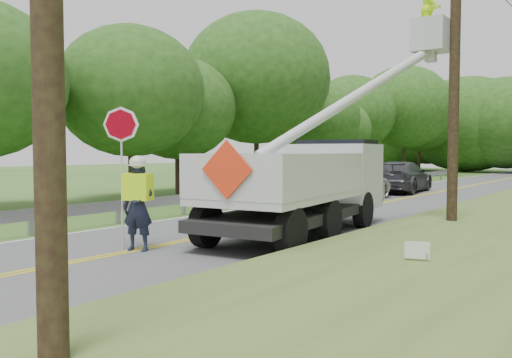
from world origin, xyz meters
The scene contains 11 objects.
ground centered at (0.00, 0.00, 0.00)m, with size 140.00×140.00×0.00m, color #3A5A21.
road centered at (0.00, 14.00, 0.01)m, with size 7.20×96.00×0.03m.
guardrail centered at (-4.02, 14.91, 0.55)m, with size 0.18×48.00×0.77m.
utility_poles centered at (5.00, 17.02, 5.27)m, with size 1.60×43.30×10.00m.
treeline_left centered at (-10.69, 28.64, 5.90)m, with size 11.16×55.32×11.18m.
flagger centered at (0.09, 1.26, 1.21)m, with size 1.19×0.76×3.37m.
bucket_truck centered at (1.87, 6.79, 1.68)m, with size 4.72×8.04×7.46m.
suv_silver centered at (-2.40, 16.23, 0.81)m, with size 2.62×5.69×1.58m, color silver.
suv_darkgrey centered at (-1.68, 22.10, 0.90)m, with size 2.47×6.08×1.76m, color #3B3D43.
stop_sign_permanent centered at (-4.05, 18.87, 1.57)m, with size 0.39×0.36×2.38m.
yard_sign centered at (6.21, 2.72, 0.47)m, with size 0.44×0.17×0.66m.
Camera 1 is at (9.62, -6.86, 2.34)m, focal length 36.86 mm.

